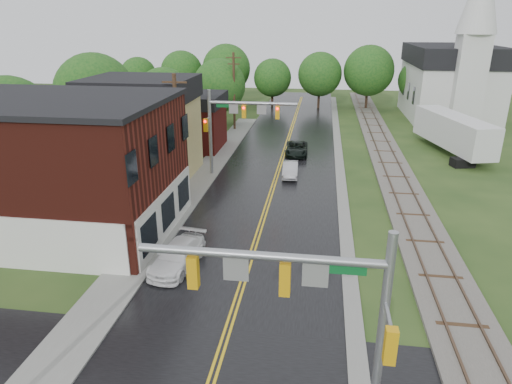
% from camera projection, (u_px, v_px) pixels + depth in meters
% --- Properties ---
extents(main_road, '(10.00, 90.00, 0.02)m').
position_uv_depth(main_road, '(280.00, 167.00, 41.40)').
color(main_road, black).
rests_on(main_road, ground).
extents(curb_right, '(0.80, 70.00, 0.12)m').
position_uv_depth(curb_right, '(338.00, 154.00, 45.31)').
color(curb_right, gray).
rests_on(curb_right, ground).
extents(sidewalk_left, '(2.40, 50.00, 0.12)m').
position_uv_depth(sidewalk_left, '(199.00, 181.00, 37.60)').
color(sidewalk_left, gray).
rests_on(sidewalk_left, ground).
extents(brick_building, '(14.30, 10.30, 8.30)m').
position_uv_depth(brick_building, '(53.00, 166.00, 27.71)').
color(brick_building, '#4D1810').
rests_on(brick_building, ground).
extents(yellow_house, '(8.00, 7.00, 6.40)m').
position_uv_depth(yellow_house, '(145.00, 139.00, 38.03)').
color(yellow_house, tan).
rests_on(yellow_house, ground).
extents(darkred_building, '(7.00, 6.00, 4.40)m').
position_uv_depth(darkred_building, '(187.00, 127.00, 46.58)').
color(darkred_building, '#3F0F0C').
rests_on(darkred_building, ground).
extents(church, '(10.40, 18.40, 20.00)m').
position_uv_depth(church, '(453.00, 75.00, 58.62)').
color(church, silver).
rests_on(church, ground).
extents(railroad, '(3.20, 80.00, 0.30)m').
position_uv_depth(railroad, '(386.00, 155.00, 44.65)').
color(railroad, '#59544C').
rests_on(railroad, ground).
extents(traffic_signal_near, '(7.34, 0.30, 7.20)m').
position_uv_depth(traffic_signal_near, '(310.00, 297.00, 13.26)').
color(traffic_signal_near, gray).
rests_on(traffic_signal_near, ground).
extents(traffic_signal_far, '(7.34, 0.43, 7.20)m').
position_uv_depth(traffic_signal_far, '(235.00, 118.00, 37.32)').
color(traffic_signal_far, gray).
rests_on(traffic_signal_far, ground).
extents(utility_pole_b, '(1.80, 0.28, 9.00)m').
position_uv_depth(utility_pole_b, '(178.00, 134.00, 33.23)').
color(utility_pole_b, '#382616').
rests_on(utility_pole_b, ground).
extents(utility_pole_c, '(1.80, 0.28, 9.00)m').
position_uv_depth(utility_pole_c, '(234.00, 90.00, 53.59)').
color(utility_pole_c, '#382616').
rests_on(utility_pole_c, ground).
extents(tree_left_a, '(6.80, 6.80, 8.67)m').
position_uv_depth(tree_left_a, '(12.00, 123.00, 34.74)').
color(tree_left_a, black).
rests_on(tree_left_a, ground).
extents(tree_left_b, '(7.60, 7.60, 9.69)m').
position_uv_depth(tree_left_b, '(96.00, 95.00, 43.51)').
color(tree_left_b, black).
rests_on(tree_left_b, ground).
extents(tree_left_c, '(6.00, 6.00, 7.65)m').
position_uv_depth(tree_left_c, '(165.00, 96.00, 50.81)').
color(tree_left_c, black).
rests_on(tree_left_c, ground).
extents(tree_left_e, '(6.40, 6.40, 8.16)m').
position_uv_depth(tree_left_e, '(220.00, 87.00, 55.58)').
color(tree_left_e, black).
rests_on(tree_left_e, ground).
extents(suv_dark, '(2.17, 4.55, 1.25)m').
position_uv_depth(suv_dark, '(297.00, 149.00, 44.75)').
color(suv_dark, black).
rests_on(suv_dark, ground).
extents(sedan_silver, '(1.43, 3.68, 1.20)m').
position_uv_depth(sedan_silver, '(290.00, 170.00, 38.63)').
color(sedan_silver, '#AAAAAF').
rests_on(sedan_silver, ground).
extents(pickup_white, '(2.45, 4.77, 1.33)m').
position_uv_depth(pickup_white, '(178.00, 256.00, 24.40)').
color(pickup_white, white).
rests_on(pickup_white, ground).
extents(semi_trailer, '(5.45, 12.17, 3.78)m').
position_uv_depth(semi_trailer, '(453.00, 131.00, 44.65)').
color(semi_trailer, black).
rests_on(semi_trailer, ground).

